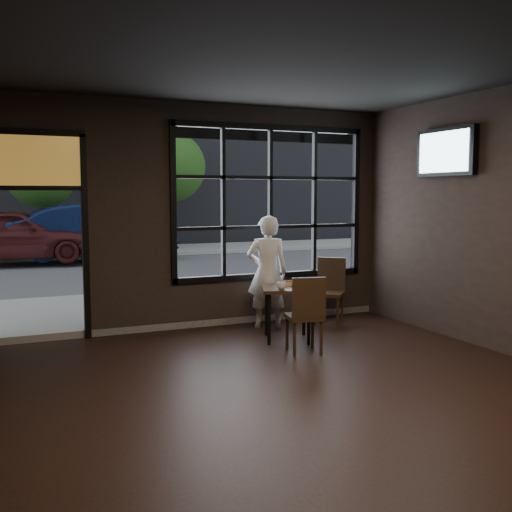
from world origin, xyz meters
name	(u,v)px	position (x,y,z in m)	size (l,w,h in m)	color
floor	(312,407)	(0.00, 0.00, -0.01)	(6.00, 7.00, 0.02)	black
ceiling	(316,43)	(0.00, 0.00, 3.21)	(6.00, 7.00, 0.02)	black
window_frame	(270,202)	(1.20, 3.50, 1.80)	(3.06, 0.12, 2.28)	black
stained_transom	(34,160)	(-2.10, 3.50, 2.35)	(1.20, 0.06, 0.70)	orange
street_asphalt	(57,237)	(0.00, 24.00, -0.02)	(60.00, 41.00, 0.04)	#545456
building_across	(54,64)	(0.00, 23.00, 7.50)	(28.00, 12.00, 15.00)	#5B5956
cafe_table	(287,313)	(0.90, 2.32, 0.36)	(0.66, 0.66, 0.71)	black
chair_near	(304,314)	(0.81, 1.67, 0.47)	(0.41, 0.41, 0.95)	black
chair_window	(329,292)	(1.90, 2.94, 0.49)	(0.42, 0.42, 0.98)	black
man	(267,272)	(0.97, 3.11, 0.81)	(0.59, 0.39, 1.62)	silver
hotdog	(290,283)	(0.99, 2.42, 0.74)	(0.20, 0.08, 0.06)	tan
cup	(281,286)	(0.74, 2.17, 0.76)	(0.12, 0.12, 0.10)	silver
tv	(446,152)	(2.93, 1.70, 2.48)	(0.12, 1.08, 0.63)	black
navy_car	(92,231)	(-0.06, 12.85, 0.87)	(1.62, 4.65, 1.53)	black
maroon_car	(13,235)	(-2.16, 12.68, 0.84)	(1.74, 4.32, 1.47)	#3F1414
tree_left	(41,173)	(-1.24, 14.70, 2.55)	(2.12, 2.12, 3.62)	#332114
tree_right	(170,167)	(2.88, 15.04, 2.82)	(2.35, 2.35, 4.01)	#332114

